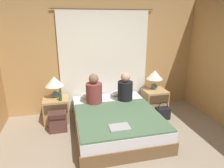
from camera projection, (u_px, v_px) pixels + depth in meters
ground_plane at (133, 166)px, 2.95m from camera, size 16.00×16.00×0.00m
wall_back at (104, 57)px, 4.53m from camera, size 4.44×0.06×2.50m
curtain_panel at (104, 62)px, 4.51m from camera, size 2.19×0.03×2.28m
bed at (116, 121)px, 3.84m from camera, size 1.54×1.96×0.41m
nightstand_left at (57, 110)px, 4.18m from camera, size 0.51×0.47×0.51m
nightstand_right at (154, 100)px, 4.67m from camera, size 0.51×0.47×0.51m
lamp_left at (54, 83)px, 4.08m from camera, size 0.37×0.37×0.45m
lamp_right at (155, 76)px, 4.57m from camera, size 0.37×0.37×0.45m
pillow_left at (92, 95)px, 4.42m from camera, size 0.49×0.29×0.12m
pillow_right at (121, 93)px, 4.57m from camera, size 0.49×0.29×0.12m
blanket_on_bed at (119, 117)px, 3.53m from camera, size 1.48×1.37×0.03m
person_left_in_bed at (94, 92)px, 4.04m from camera, size 0.33×0.33×0.63m
person_right_in_bed at (125, 89)px, 4.19m from camera, size 0.31×0.31×0.62m
beer_bottle_on_left_stand at (60, 96)px, 3.97m from camera, size 0.07×0.07×0.23m
laptop_on_bed at (119, 127)px, 3.14m from camera, size 0.33×0.23×0.02m
backpack_on_floor at (58, 121)px, 3.80m from camera, size 0.33×0.23×0.40m
handbag_on_floor at (163, 113)px, 4.32m from camera, size 0.29×0.19×0.40m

